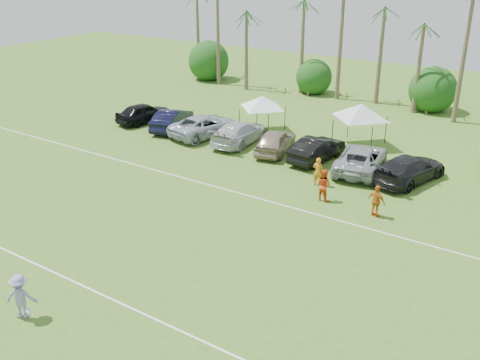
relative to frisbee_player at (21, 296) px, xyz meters
The scene contains 24 objects.
ground 1.46m from the frisbee_player, 135.52° to the left, with size 120.00×120.00×0.00m, color #42691F.
field_lines 8.85m from the frisbee_player, 95.09° to the left, with size 80.00×12.10×0.01m.
palm_tree_0 45.43m from the frisbee_player, 120.44° to the left, with size 2.40×2.40×8.90m.
palm_tree_1 43.28m from the frisbee_player, 114.64° to the left, with size 2.40×2.40×9.90m.
palm_tree_4 39.60m from the frisbee_player, 97.03° to the left, with size 2.40×2.40×8.90m.
palm_tree_5 39.47m from the frisbee_player, 91.15° to the left, with size 2.40×2.40×9.90m.
palm_tree_6 39.76m from the frisbee_player, 85.25° to the left, with size 2.40×2.40×10.90m.
bush_tree_0 44.42m from the frisbee_player, 116.45° to the left, with size 4.00×4.00×4.00m.
bush_tree_1 40.35m from the frisbee_player, 99.68° to the left, with size 4.00×4.00×4.00m.
bush_tree_2 40.12m from the frisbee_player, 82.52° to the left, with size 4.00×4.00×4.00m.
sideline_player_a 18.96m from the frisbee_player, 77.61° to the left, with size 0.67×0.44×1.85m, color orange.
sideline_player_b 17.52m from the frisbee_player, 72.41° to the left, with size 0.94×0.73×1.94m, color #E04D18.
sideline_player_c 18.51m from the frisbee_player, 62.12° to the left, with size 1.09×0.45×1.85m, color #CB6916.
canopy_tent_left 26.58m from the frisbee_player, 99.99° to the left, with size 4.20×4.20×3.40m.
canopy_tent_right 27.35m from the frisbee_player, 82.89° to the left, with size 4.67×4.67×3.78m.
frisbee_player is the anchor object (origin of this frame).
parked_car_0 26.74m from the frisbee_player, 122.38° to the left, with size 2.01×5.00×1.70m, color black.
parked_car_1 24.95m from the frisbee_player, 116.24° to the left, with size 1.80×5.17×1.70m, color black.
parked_car_2 23.81m from the frisbee_player, 108.98° to the left, with size 2.82×6.13×1.70m, color #AAB1BB.
parked_car_3 22.99m from the frisbee_player, 101.19° to the left, with size 2.38×5.87×1.70m, color silver.
parked_car_4 22.33m from the frisbee_player, 93.02° to the left, with size 2.01×5.00×1.70m, color gray.
parked_car_5 22.54m from the frisbee_player, 84.63° to the left, with size 1.80×5.17×1.70m, color black.
parked_car_6 22.96m from the frisbee_player, 76.42° to the left, with size 2.82×6.13×1.70m, color #989CA1.
parked_car_7 23.93m from the frisbee_player, 68.74° to the left, with size 2.38×5.87×1.70m, color black.
Camera 1 is at (17.78, -10.72, 13.55)m, focal length 40.00 mm.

